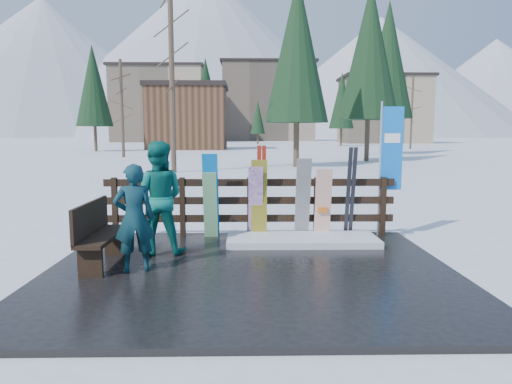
{
  "coord_description": "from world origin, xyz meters",
  "views": [
    {
      "loc": [
        -0.04,
        -6.53,
        2.06
      ],
      "look_at": [
        0.1,
        1.0,
        1.1
      ],
      "focal_mm": 32.0,
      "sensor_mm": 36.0,
      "label": 1
    }
  ],
  "objects_px": {
    "snowboard_3": "(256,203)",
    "snowboard_2": "(259,199)",
    "snowboard_4": "(303,198)",
    "snowboard_5": "(323,204)",
    "snowboard_1": "(210,205)",
    "person_back": "(158,198)",
    "person_front": "(134,218)",
    "snowboard_0": "(211,196)",
    "bench": "(98,232)",
    "rental_flag": "(389,153)"
  },
  "relations": [
    {
      "from": "snowboard_3",
      "to": "snowboard_2",
      "type": "bearing_deg",
      "value": -0.0
    },
    {
      "from": "snowboard_4",
      "to": "snowboard_5",
      "type": "height_order",
      "value": "snowboard_4"
    },
    {
      "from": "snowboard_1",
      "to": "snowboard_4",
      "type": "height_order",
      "value": "snowboard_4"
    },
    {
      "from": "person_back",
      "to": "snowboard_2",
      "type": "bearing_deg",
      "value": -149.4
    },
    {
      "from": "snowboard_1",
      "to": "person_back",
      "type": "height_order",
      "value": "person_back"
    },
    {
      "from": "snowboard_1",
      "to": "snowboard_5",
      "type": "distance_m",
      "value": 2.13
    },
    {
      "from": "snowboard_5",
      "to": "snowboard_4",
      "type": "bearing_deg",
      "value": -180.0
    },
    {
      "from": "snowboard_2",
      "to": "snowboard_3",
      "type": "relative_size",
      "value": 1.07
    },
    {
      "from": "snowboard_5",
      "to": "person_front",
      "type": "xyz_separation_m",
      "value": [
        -3.06,
        -2.04,
        0.11
      ]
    },
    {
      "from": "snowboard_0",
      "to": "snowboard_2",
      "type": "xyz_separation_m",
      "value": [
        0.91,
        0.0,
        -0.06
      ]
    },
    {
      "from": "person_front",
      "to": "person_back",
      "type": "distance_m",
      "value": 1.02
    },
    {
      "from": "snowboard_4",
      "to": "snowboard_0",
      "type": "bearing_deg",
      "value": 180.0
    },
    {
      "from": "person_front",
      "to": "snowboard_3",
      "type": "bearing_deg",
      "value": -148.19
    },
    {
      "from": "snowboard_1",
      "to": "snowboard_4",
      "type": "bearing_deg",
      "value": -0.0
    },
    {
      "from": "snowboard_3",
      "to": "snowboard_4",
      "type": "height_order",
      "value": "snowboard_4"
    },
    {
      "from": "snowboard_3",
      "to": "bench",
      "type": "bearing_deg",
      "value": -144.24
    },
    {
      "from": "snowboard_3",
      "to": "snowboard_5",
      "type": "bearing_deg",
      "value": 0.0
    },
    {
      "from": "snowboard_4",
      "to": "snowboard_3",
      "type": "bearing_deg",
      "value": 180.0
    },
    {
      "from": "bench",
      "to": "rental_flag",
      "type": "bearing_deg",
      "value": 21.85
    },
    {
      "from": "bench",
      "to": "person_back",
      "type": "relative_size",
      "value": 0.8
    },
    {
      "from": "bench",
      "to": "snowboard_4",
      "type": "xyz_separation_m",
      "value": [
        3.3,
        1.73,
        0.25
      ]
    },
    {
      "from": "snowboard_4",
      "to": "rental_flag",
      "type": "relative_size",
      "value": 0.61
    },
    {
      "from": "snowboard_5",
      "to": "rental_flag",
      "type": "height_order",
      "value": "rental_flag"
    },
    {
      "from": "snowboard_1",
      "to": "snowboard_2",
      "type": "height_order",
      "value": "snowboard_2"
    },
    {
      "from": "bench",
      "to": "snowboard_3",
      "type": "distance_m",
      "value": 2.97
    },
    {
      "from": "bench",
      "to": "snowboard_1",
      "type": "bearing_deg",
      "value": 48.15
    },
    {
      "from": "snowboard_2",
      "to": "snowboard_5",
      "type": "bearing_deg",
      "value": 0.0
    },
    {
      "from": "snowboard_4",
      "to": "person_front",
      "type": "relative_size",
      "value": 1.01
    },
    {
      "from": "bench",
      "to": "snowboard_0",
      "type": "distance_m",
      "value": 2.35
    },
    {
      "from": "bench",
      "to": "rental_flag",
      "type": "height_order",
      "value": "rental_flag"
    },
    {
      "from": "snowboard_0",
      "to": "snowboard_1",
      "type": "xyz_separation_m",
      "value": [
        -0.01,
        0.0,
        -0.17
      ]
    },
    {
      "from": "snowboard_2",
      "to": "person_back",
      "type": "height_order",
      "value": "person_back"
    },
    {
      "from": "bench",
      "to": "snowboard_2",
      "type": "distance_m",
      "value": 3.03
    },
    {
      "from": "snowboard_4",
      "to": "snowboard_5",
      "type": "relative_size",
      "value": 1.17
    },
    {
      "from": "bench",
      "to": "snowboard_3",
      "type": "relative_size",
      "value": 1.06
    },
    {
      "from": "snowboard_4",
      "to": "person_front",
      "type": "height_order",
      "value": "person_front"
    },
    {
      "from": "snowboard_2",
      "to": "person_front",
      "type": "height_order",
      "value": "person_front"
    },
    {
      "from": "snowboard_5",
      "to": "person_back",
      "type": "distance_m",
      "value": 3.1
    },
    {
      "from": "snowboard_0",
      "to": "snowboard_4",
      "type": "distance_m",
      "value": 1.73
    },
    {
      "from": "snowboard_1",
      "to": "person_back",
      "type": "bearing_deg",
      "value": -126.89
    },
    {
      "from": "snowboard_5",
      "to": "rental_flag",
      "type": "relative_size",
      "value": 0.52
    },
    {
      "from": "snowboard_1",
      "to": "snowboard_5",
      "type": "height_order",
      "value": "snowboard_5"
    },
    {
      "from": "snowboard_1",
      "to": "snowboard_2",
      "type": "relative_size",
      "value": 0.87
    },
    {
      "from": "snowboard_5",
      "to": "bench",
      "type": "bearing_deg",
      "value": -154.82
    },
    {
      "from": "snowboard_1",
      "to": "rental_flag",
      "type": "distance_m",
      "value": 3.58
    },
    {
      "from": "snowboard_1",
      "to": "snowboard_4",
      "type": "relative_size",
      "value": 0.84
    },
    {
      "from": "snowboard_4",
      "to": "snowboard_2",
      "type": "bearing_deg",
      "value": 180.0
    },
    {
      "from": "bench",
      "to": "snowboard_5",
      "type": "relative_size",
      "value": 1.11
    },
    {
      "from": "snowboard_5",
      "to": "snowboard_1",
      "type": "bearing_deg",
      "value": -180.0
    },
    {
      "from": "snowboard_5",
      "to": "person_front",
      "type": "bearing_deg",
      "value": -146.27
    }
  ]
}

